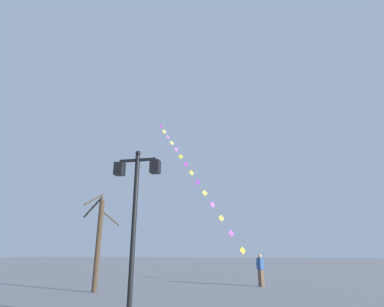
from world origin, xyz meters
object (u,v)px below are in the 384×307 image
Objects in this scene: twin_lantern_lamp_post at (135,198)px; kite_flyer at (260,269)px; bare_tree at (98,241)px; kite_train at (191,172)px.

twin_lantern_lamp_post is 2.84× the size of kite_flyer.
kite_flyer is (3.41, 10.13, -2.46)m from twin_lantern_lamp_post.
twin_lantern_lamp_post reaches higher than bare_tree.
twin_lantern_lamp_post reaches higher than kite_flyer.
bare_tree reaches higher than kite_flyer.
kite_train is 14.39m from bare_tree.
kite_flyer is (5.90, -8.35, -8.02)m from kite_train.
kite_train is at bearing 81.62° from bare_tree.
twin_lantern_lamp_post is at bearing -53.31° from bare_tree.
twin_lantern_lamp_post is at bearing -82.36° from kite_train.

